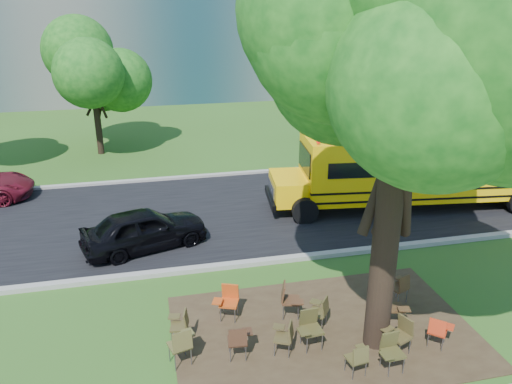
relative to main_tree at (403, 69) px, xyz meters
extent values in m
plane|color=#2F531A|center=(-2.00, 1.15, -6.13)|extent=(160.00, 160.00, 0.00)
cube|color=#382819|center=(-1.00, 0.65, -6.11)|extent=(7.00, 4.50, 0.03)
cube|color=black|center=(-2.00, 8.15, -6.11)|extent=(80.00, 8.00, 0.04)
cube|color=gray|center=(-2.00, 4.15, -6.06)|extent=(80.00, 0.25, 0.14)
cube|color=gray|center=(-2.00, 12.25, -6.06)|extent=(80.00, 0.25, 0.14)
cylinder|color=black|center=(-7.00, 17.15, -4.38)|extent=(0.32, 0.32, 3.50)
sphere|color=#114E13|center=(-7.00, 17.15, -1.91)|extent=(4.80, 4.80, 4.80)
cylinder|color=black|center=(6.00, 15.15, -4.03)|extent=(0.38, 0.38, 4.20)
sphere|color=#114E13|center=(6.00, 15.15, -1.09)|extent=(5.60, 5.60, 5.60)
cylinder|color=black|center=(14.00, 14.15, -4.33)|extent=(0.34, 0.34, 3.60)
cylinder|color=black|center=(0.00, 0.00, -3.60)|extent=(0.56, 0.56, 5.06)
sphere|color=#114E13|center=(0.00, 0.00, 0.02)|extent=(7.20, 7.20, 7.20)
cube|color=yellow|center=(5.85, 7.15, -4.48)|extent=(10.39, 3.50, 2.27)
cube|color=black|center=(6.13, 7.12, -4.23)|extent=(9.84, 3.47, 0.56)
cube|color=yellow|center=(0.21, 7.82, -5.20)|extent=(1.43, 2.16, 0.88)
cube|color=black|center=(5.85, 7.15, -5.06)|extent=(10.41, 3.53, 0.07)
cube|color=black|center=(5.85, 7.15, -5.40)|extent=(10.41, 3.53, 0.07)
cylinder|color=black|center=(0.47, 6.62, -5.66)|extent=(0.95, 0.38, 0.93)
cylinder|color=black|center=(0.75, 8.92, -5.66)|extent=(0.95, 0.38, 0.93)
cylinder|color=black|center=(8.66, 7.98, -5.66)|extent=(0.95, 0.38, 0.93)
cube|color=brown|center=(-4.39, 0.29, -5.65)|extent=(0.54, 0.53, 0.05)
cube|color=brown|center=(-4.33, 0.11, -5.42)|extent=(0.44, 0.21, 0.43)
cube|color=brown|center=(-4.18, 0.51, -5.52)|extent=(0.31, 0.35, 0.03)
cylinder|color=slate|center=(-4.61, 0.42, -5.89)|extent=(0.03, 0.03, 0.48)
cylinder|color=slate|center=(-4.16, 0.17, -5.89)|extent=(0.03, 0.03, 0.48)
cube|color=#3E2416|center=(-3.16, 0.22, -5.69)|extent=(0.45, 0.43, 0.05)
cube|color=#3E2416|center=(-3.17, 0.04, -5.47)|extent=(0.40, 0.13, 0.39)
cube|color=#3E2416|center=(-2.91, 0.33, -5.57)|extent=(0.24, 0.29, 0.03)
cylinder|color=slate|center=(-3.30, 0.40, -5.91)|extent=(0.02, 0.02, 0.44)
cylinder|color=slate|center=(-3.01, 0.04, -5.91)|extent=(0.02, 0.02, 0.44)
cube|color=#463B1E|center=(-2.16, 0.12, -5.71)|extent=(0.50, 0.51, 0.05)
cube|color=#463B1E|center=(-2.00, 0.05, -5.50)|extent=(0.24, 0.37, 0.37)
cube|color=#463B1E|center=(-2.18, 0.38, -5.60)|extent=(0.32, 0.30, 0.03)
cylinder|color=slate|center=(-2.37, 0.04, -5.92)|extent=(0.02, 0.02, 0.42)
cylinder|color=slate|center=(-1.95, 0.19, -5.92)|extent=(0.02, 0.02, 0.42)
cube|color=#45401E|center=(-1.48, 0.16, -5.65)|extent=(0.48, 0.46, 0.05)
cube|color=#45401E|center=(-1.50, 0.36, -5.41)|extent=(0.43, 0.13, 0.43)
cube|color=#45401E|center=(-1.73, 0.00, -5.52)|extent=(0.26, 0.31, 0.03)
cylinder|color=slate|center=(-1.29, 0.00, -5.89)|extent=(0.03, 0.03, 0.48)
cylinder|color=slate|center=(-1.68, 0.33, -5.89)|extent=(0.03, 0.03, 0.48)
cube|color=#4B4320|center=(-0.87, -0.85, -5.72)|extent=(0.43, 0.41, 0.04)
cube|color=#4B4320|center=(-0.84, -1.01, -5.53)|extent=(0.37, 0.14, 0.36)
cube|color=#4B4320|center=(-0.67, -0.69, -5.62)|extent=(0.23, 0.28, 0.03)
cylinder|color=slate|center=(-1.04, -0.72, -5.93)|extent=(0.02, 0.02, 0.40)
cylinder|color=slate|center=(-0.69, -0.98, -5.93)|extent=(0.02, 0.02, 0.40)
cube|color=#45401E|center=(-0.08, -0.92, -5.68)|extent=(0.44, 0.42, 0.05)
cube|color=#45401E|center=(-0.09, -0.74, -5.46)|extent=(0.40, 0.12, 0.40)
cube|color=#45401E|center=(-0.30, -1.08, -5.56)|extent=(0.24, 0.29, 0.03)
cylinder|color=slate|center=(0.10, -1.08, -5.90)|extent=(0.02, 0.02, 0.45)
cylinder|color=slate|center=(-0.25, -0.76, -5.90)|extent=(0.02, 0.02, 0.45)
cube|color=#493F1F|center=(0.32, -0.45, -5.67)|extent=(0.54, 0.55, 0.05)
cube|color=#493F1F|center=(0.49, -0.38, -5.44)|extent=(0.24, 0.42, 0.41)
cube|color=#493F1F|center=(0.09, -0.27, -5.55)|extent=(0.35, 0.31, 0.03)
cylinder|color=slate|center=(0.22, -0.67, -5.90)|extent=(0.02, 0.02, 0.46)
cylinder|color=slate|center=(0.41, -0.22, -5.90)|extent=(0.02, 0.02, 0.46)
cube|color=red|center=(1.28, -0.40, -5.72)|extent=(0.53, 0.52, 0.05)
cube|color=red|center=(1.17, -0.52, -5.52)|extent=(0.33, 0.31, 0.36)
cube|color=red|center=(1.53, -0.45, -5.61)|extent=(0.32, 0.32, 0.03)
cylinder|color=slate|center=(1.27, -0.18, -5.92)|extent=(0.02, 0.02, 0.41)
cylinder|color=slate|center=(1.29, -0.62, -5.92)|extent=(0.02, 0.02, 0.41)
cube|color=#48401F|center=(-4.34, 1.03, -5.70)|extent=(0.45, 0.46, 0.05)
cube|color=#48401F|center=(-4.18, 1.00, -5.50)|extent=(0.16, 0.39, 0.38)
cube|color=#48401F|center=(-4.43, 1.28, -5.59)|extent=(0.30, 0.26, 0.03)
cylinder|color=slate|center=(-4.53, 0.91, -5.92)|extent=(0.02, 0.02, 0.42)
cylinder|color=slate|center=(-4.15, 1.16, -5.92)|extent=(0.02, 0.02, 0.42)
cube|color=#BD4514|center=(-3.09, 1.64, -5.67)|extent=(0.55, 0.54, 0.05)
cube|color=#BD4514|center=(-3.02, 1.82, -5.44)|extent=(0.42, 0.24, 0.41)
cube|color=#BD4514|center=(-3.37, 1.60, -5.54)|extent=(0.31, 0.35, 0.03)
cylinder|color=slate|center=(-2.99, 1.42, -5.90)|extent=(0.02, 0.02, 0.46)
cylinder|color=slate|center=(-3.19, 1.87, -5.90)|extent=(0.02, 0.02, 0.46)
cube|color=#4B2D1A|center=(-1.59, 1.41, -5.65)|extent=(0.53, 0.55, 0.05)
cube|color=#4B2D1A|center=(-1.78, 1.46, -5.42)|extent=(0.22, 0.44, 0.43)
cube|color=#4B2D1A|center=(-1.52, 1.12, -5.52)|extent=(0.35, 0.31, 0.03)
cylinder|color=slate|center=(-1.37, 1.53, -5.89)|extent=(0.03, 0.03, 0.48)
cylinder|color=slate|center=(-1.82, 1.28, -5.89)|extent=(0.03, 0.03, 0.48)
cube|color=#443D1D|center=(-1.10, 0.84, -5.70)|extent=(0.55, 0.55, 0.05)
cube|color=#443D1D|center=(-0.96, 0.73, -5.49)|extent=(0.31, 0.36, 0.38)
cube|color=#443D1D|center=(-1.06, 1.10, -5.58)|extent=(0.34, 0.33, 0.03)
cylinder|color=slate|center=(-1.33, 0.81, -5.91)|extent=(0.02, 0.02, 0.43)
cylinder|color=slate|center=(-0.87, 0.87, -5.91)|extent=(0.02, 0.02, 0.43)
cube|color=#462F19|center=(0.76, 0.60, -5.68)|extent=(0.48, 0.49, 0.05)
cube|color=#462F19|center=(0.59, 0.64, -5.47)|extent=(0.18, 0.41, 0.40)
cube|color=#462F19|center=(0.84, 0.34, -5.56)|extent=(0.32, 0.28, 0.03)
cylinder|color=slate|center=(0.96, 0.72, -5.90)|extent=(0.02, 0.02, 0.44)
cylinder|color=slate|center=(0.56, 0.47, -5.90)|extent=(0.02, 0.02, 0.44)
cube|color=#472F19|center=(1.27, 1.40, -5.69)|extent=(0.52, 0.51, 0.05)
cube|color=#472F19|center=(1.33, 1.24, -5.48)|extent=(0.39, 0.23, 0.39)
cube|color=#472F19|center=(1.43, 1.61, -5.58)|extent=(0.30, 0.33, 0.03)
cylinder|color=slate|center=(1.05, 1.49, -5.91)|extent=(0.02, 0.02, 0.44)
cylinder|color=slate|center=(1.48, 1.31, -5.91)|extent=(0.02, 0.02, 0.44)
imported|color=black|center=(-4.99, 5.97, -5.47)|extent=(4.15, 2.63, 1.32)
camera|label=1|loc=(-4.74, -8.54, 1.17)|focal=35.00mm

